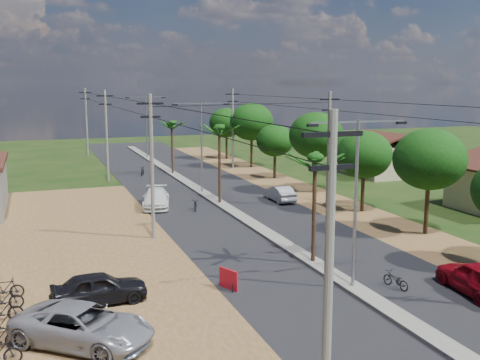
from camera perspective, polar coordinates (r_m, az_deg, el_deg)
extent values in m
plane|color=black|center=(27.48, 11.35, -10.85)|extent=(160.00, 160.00, 0.00)
cube|color=black|center=(40.42, 0.16, -3.91)|extent=(12.00, 110.00, 0.04)
cube|color=#605E56|center=(43.15, -1.23, -2.94)|extent=(1.00, 90.00, 0.18)
cube|color=brown|center=(31.32, -21.87, -8.75)|extent=(18.00, 46.00, 0.04)
cube|color=brown|center=(44.04, 10.59, -2.94)|extent=(5.00, 90.00, 0.03)
cube|color=tan|center=(61.22, 14.48, 2.03)|extent=(7.00, 7.00, 3.30)
cylinder|color=black|center=(37.83, 18.48, -1.88)|extent=(0.28, 0.28, 4.55)
ellipsoid|color=black|center=(37.41, 18.69, 2.02)|extent=(4.60, 4.60, 3.91)
cylinder|color=black|center=(43.28, 12.38, -0.51)|extent=(0.28, 0.28, 4.06)
ellipsoid|color=black|center=(42.93, 12.49, 2.54)|extent=(4.20, 4.20, 3.57)
cylinder|color=black|center=(50.14, 7.67, 1.43)|extent=(0.28, 0.28, 4.76)
ellipsoid|color=black|center=(49.82, 7.74, 4.53)|extent=(4.80, 4.80, 4.08)
cylinder|color=black|center=(57.17, 3.55, 1.96)|extent=(0.28, 0.28, 3.64)
ellipsoid|color=black|center=(56.92, 3.57, 4.03)|extent=(3.80, 3.80, 3.23)
cylinder|color=black|center=(64.65, 1.18, 3.45)|extent=(0.28, 0.28, 4.90)
ellipsoid|color=black|center=(64.40, 1.19, 5.93)|extent=(5.00, 5.00, 4.25)
cylinder|color=black|center=(72.04, -1.38, 3.88)|extent=(0.28, 0.28, 4.34)
ellipsoid|color=black|center=(71.83, -1.39, 5.85)|extent=(4.40, 4.40, 3.74)
cylinder|color=black|center=(29.97, 7.54, -3.21)|extent=(0.22, 0.22, 5.80)
cylinder|color=black|center=(44.46, -2.09, 1.39)|extent=(0.22, 0.22, 6.20)
cylinder|color=black|center=(59.79, -6.90, 3.15)|extent=(0.22, 0.22, 5.50)
cylinder|color=gray|center=(26.35, 11.65, -2.68)|extent=(0.16, 0.16, 8.00)
cube|color=gray|center=(26.47, 14.16, 5.82)|extent=(2.40, 0.08, 0.08)
cube|color=gray|center=(25.19, 9.62, 5.79)|extent=(2.40, 0.08, 0.08)
cube|color=black|center=(27.11, 16.08, 5.61)|extent=(0.50, 0.18, 0.12)
cube|color=black|center=(24.67, 7.39, 5.53)|extent=(0.50, 0.18, 0.12)
cylinder|color=gray|center=(49.08, -3.93, 3.23)|extent=(0.16, 0.16, 8.00)
cube|color=gray|center=(49.14, -2.63, 7.81)|extent=(2.40, 0.08, 0.08)
cube|color=gray|center=(48.47, -5.35, 7.75)|extent=(2.40, 0.08, 0.08)
cube|color=black|center=(49.49, -1.40, 7.71)|extent=(0.50, 0.18, 0.12)
cube|color=black|center=(48.20, -6.63, 7.59)|extent=(0.50, 0.18, 0.12)
cylinder|color=gray|center=(73.30, -9.48, 5.29)|extent=(0.16, 0.16, 8.00)
cube|color=gray|center=(73.34, -8.64, 8.36)|extent=(2.40, 0.08, 0.08)
cube|color=gray|center=(72.89, -10.51, 8.30)|extent=(2.40, 0.08, 0.08)
cube|color=black|center=(73.58, -7.79, 8.31)|extent=(0.50, 0.18, 0.12)
cube|color=black|center=(72.72, -11.37, 8.19)|extent=(0.50, 0.18, 0.12)
cylinder|color=#605E56|center=(14.50, 8.96, -10.93)|extent=(0.24, 0.24, 9.00)
cube|color=black|center=(13.63, 9.39, 4.60)|extent=(1.60, 0.12, 0.12)
cube|color=black|center=(13.72, 9.30, 1.28)|extent=(1.20, 0.12, 0.12)
cylinder|color=#605E56|center=(34.83, -8.94, 1.26)|extent=(0.24, 0.24, 9.00)
cube|color=black|center=(34.47, -9.12, 7.68)|extent=(1.60, 0.12, 0.12)
cube|color=black|center=(34.51, -9.08, 6.35)|extent=(1.20, 0.12, 0.12)
cylinder|color=#605E56|center=(56.43, -13.40, 4.35)|extent=(0.24, 0.24, 9.00)
cube|color=black|center=(56.21, -13.56, 8.31)|extent=(1.60, 0.12, 0.12)
cube|color=black|center=(56.23, -13.53, 7.49)|extent=(1.20, 0.12, 0.12)
cylinder|color=#605E56|center=(77.25, -15.33, 5.67)|extent=(0.24, 0.24, 9.00)
cube|color=black|center=(77.09, -15.46, 8.56)|extent=(1.60, 0.12, 0.12)
cube|color=black|center=(77.11, -15.44, 7.97)|extent=(1.20, 0.12, 0.12)
cylinder|color=#605E56|center=(43.64, 8.98, 2.97)|extent=(0.24, 0.24, 9.00)
cube|color=black|center=(43.36, 9.11, 8.09)|extent=(1.60, 0.12, 0.12)
cube|color=black|center=(43.39, 9.09, 7.04)|extent=(1.20, 0.12, 0.12)
cylinder|color=#605E56|center=(63.65, -0.75, 5.20)|extent=(0.24, 0.24, 9.00)
cube|color=black|center=(63.46, -0.76, 8.72)|extent=(1.60, 0.12, 0.12)
cube|color=black|center=(63.48, -0.76, 7.99)|extent=(1.20, 0.12, 0.12)
imported|color=maroon|center=(28.25, 23.00, -9.21)|extent=(2.31, 4.73, 1.55)
imported|color=#919398|center=(46.17, 4.05, -1.42)|extent=(1.38, 3.89, 1.28)
imported|color=silver|center=(44.29, -8.52, -1.90)|extent=(3.05, 5.18, 1.41)
imported|color=#919398|center=(22.15, -15.64, -14.16)|extent=(5.70, 5.32, 1.49)
imported|color=black|center=(25.80, -14.11, -10.67)|extent=(4.28, 1.99, 1.42)
imported|color=black|center=(27.89, 15.52, -9.83)|extent=(0.83, 1.61, 0.81)
imported|color=black|center=(42.89, -4.53, -2.55)|extent=(1.07, 1.81, 0.90)
imported|color=black|center=(59.56, -9.88, 0.86)|extent=(1.00, 1.71, 0.99)
cube|color=#A80F1D|center=(26.77, -1.17, -10.07)|extent=(0.56, 1.14, 1.01)
cylinder|color=black|center=(26.36, -0.77, -10.97)|extent=(0.04, 0.04, 0.50)
cylinder|color=black|center=(27.34, -1.56, -10.20)|extent=(0.04, 0.04, 0.50)
imported|color=black|center=(24.09, -23.17, -13.23)|extent=(1.67, 0.51, 1.00)
imported|color=black|center=(25.30, -23.03, -12.11)|extent=(1.67, 0.51, 1.00)
imported|color=black|center=(26.51, -22.91, -11.09)|extent=(1.67, 0.51, 1.00)
imported|color=black|center=(27.73, -22.80, -10.16)|extent=(1.67, 0.51, 1.00)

